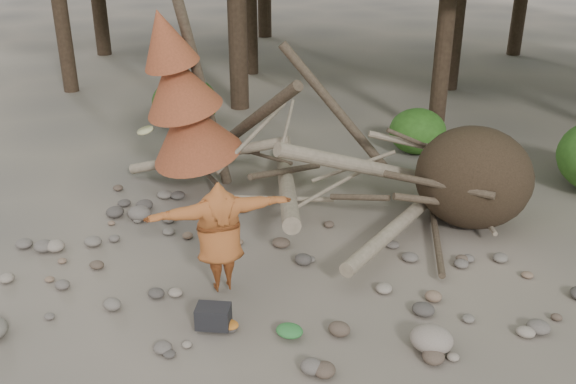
% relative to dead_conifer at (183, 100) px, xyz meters
% --- Properties ---
extents(ground, '(120.00, 120.00, 0.00)m').
position_rel_dead_conifer_xyz_m(ground, '(3.12, -3.37, -2.11)').
color(ground, '#514C44').
rests_on(ground, ground).
extents(deadfall_pile, '(8.55, 5.24, 3.30)m').
position_rel_dead_conifer_xyz_m(deadfall_pile, '(5.13, 0.87, -1.16)').
color(deadfall_pile, '#332619').
rests_on(deadfall_pile, ground).
extents(dead_conifer, '(2.06, 2.16, 4.35)m').
position_rel_dead_conifer_xyz_m(dead_conifer, '(0.00, 0.00, 0.00)').
color(dead_conifer, '#4C3F30').
rests_on(dead_conifer, ground).
extents(bush_left, '(1.80, 1.80, 1.44)m').
position_rel_dead_conifer_xyz_m(bush_left, '(-2.38, 3.83, -1.39)').
color(bush_left, '#255015').
rests_on(bush_left, ground).
extents(bush_mid, '(1.40, 1.40, 1.12)m').
position_rel_dead_conifer_xyz_m(bush_mid, '(3.92, 4.43, -1.55)').
color(bush_mid, '#31651D').
rests_on(bush_mid, ground).
extents(frisbee_thrower, '(2.48, 1.97, 2.52)m').
position_rel_dead_conifer_xyz_m(frisbee_thrower, '(2.41, -3.02, -1.10)').
color(frisbee_thrower, '#9B4F23').
rests_on(frisbee_thrower, ground).
extents(backpack, '(0.57, 0.46, 0.33)m').
position_rel_dead_conifer_xyz_m(backpack, '(2.78, -3.97, -1.95)').
color(backpack, black).
rests_on(backpack, ground).
extents(cloth_green, '(0.40, 0.34, 0.15)m').
position_rel_dead_conifer_xyz_m(cloth_green, '(3.89, -3.73, -2.04)').
color(cloth_green, '#2B6D31').
rests_on(cloth_green, ground).
extents(cloth_orange, '(0.29, 0.24, 0.10)m').
position_rel_dead_conifer_xyz_m(cloth_orange, '(3.01, -3.91, -2.06)').
color(cloth_orange, '#BA671F').
rests_on(cloth_orange, ground).
extents(boulder_mid_right, '(0.61, 0.55, 0.36)m').
position_rel_dead_conifer_xyz_m(boulder_mid_right, '(5.83, -3.20, -1.93)').
color(boulder_mid_right, gray).
rests_on(boulder_mid_right, ground).
extents(boulder_mid_left, '(0.47, 0.42, 0.28)m').
position_rel_dead_conifer_xyz_m(boulder_mid_left, '(-0.30, -1.40, -1.97)').
color(boulder_mid_left, '#625A52').
rests_on(boulder_mid_left, ground).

